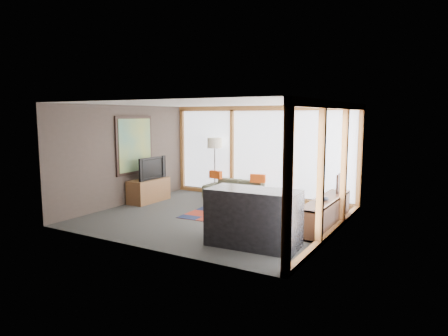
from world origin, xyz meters
The scene contains 17 objects.
ground centered at (0.00, 0.00, 0.00)m, with size 5.50×5.50×0.00m, color #31322F.
room_envelope centered at (0.49, 0.56, 1.54)m, with size 5.52×5.02×2.62m.
rug centered at (0.54, 0.40, 0.01)m, with size 2.66×1.71×0.01m, color maroon.
sofa centered at (-0.50, 1.95, 0.27)m, with size 1.84×0.72×0.54m, color #343527.
pillow_left centered at (-1.19, 1.97, 0.65)m, with size 0.41×0.12×0.22m, color #BA4310.
pillow_right centered at (0.16, 1.94, 0.65)m, with size 0.41×0.12×0.23m, color #BA4310.
floor_lamp centered at (-1.35, 2.19, 0.85)m, with size 0.43×0.43×1.69m, color black, non-canonical shape.
coffee_table centered at (-0.18, 0.87, 0.18)m, with size 1.07×0.53×0.36m, color #321B0E, non-canonical shape.
book_stack centered at (-0.57, 0.89, 0.40)m, with size 0.22×0.28×0.09m, color brown.
vase centered at (-0.08, 0.89, 0.45)m, with size 0.22×0.22×0.19m, color silver.
bookshelf centered at (2.43, 0.49, 0.30)m, with size 0.44×2.40×0.60m, color #321B0E, non-canonical shape.
bowl_a centered at (2.45, -0.04, 0.65)m, with size 0.18×0.18×0.09m, color black.
bowl_b centered at (2.45, 0.30, 0.64)m, with size 0.17×0.17×0.09m, color black.
shelf_picture centered at (2.48, 1.27, 0.81)m, with size 0.04×0.32×0.43m, color black.
tv_console centered at (-2.44, 0.52, 0.31)m, with size 0.52×1.24×0.62m, color brown.
television centered at (-2.41, 0.54, 0.92)m, with size 1.06×0.14×0.61m, color black.
bar_counter centered at (1.66, -1.40, 0.52)m, with size 1.64×0.76×1.04m, color black.
Camera 1 is at (4.71, -7.68, 2.34)m, focal length 32.00 mm.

